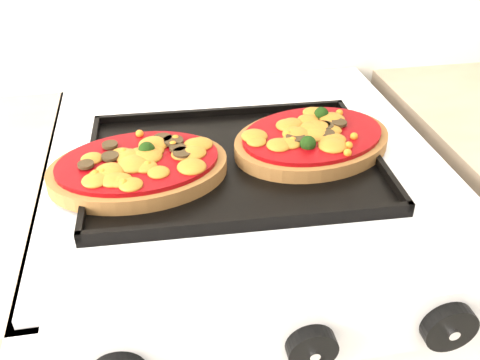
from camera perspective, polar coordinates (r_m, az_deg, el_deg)
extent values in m
cube|color=silver|center=(1.12, 0.24, -17.35)|extent=(0.60, 0.60, 0.91)
cube|color=silver|center=(0.62, 5.75, -16.15)|extent=(0.60, 0.02, 0.09)
cylinder|color=black|center=(0.61, 7.67, -17.31)|extent=(0.06, 0.02, 0.06)
cylinder|color=black|center=(0.67, 21.39, -14.40)|extent=(0.06, 0.02, 0.06)
cube|color=black|center=(0.78, -0.65, 2.13)|extent=(0.43, 0.32, 0.02)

